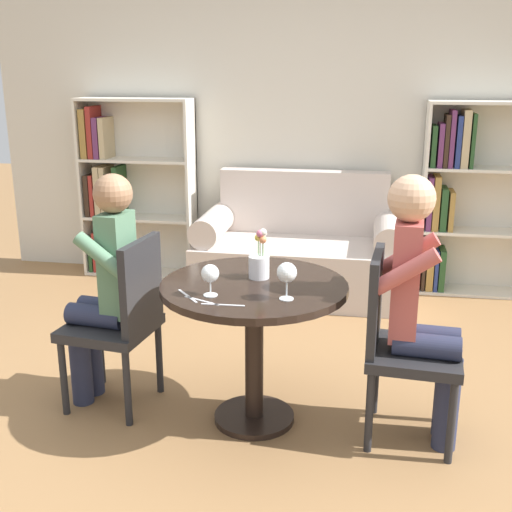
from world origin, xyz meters
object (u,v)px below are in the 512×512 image
chair_right (399,339)px  wine_glass_left (210,274)px  person_left (105,287)px  bookshelf_right (467,197)px  couch (299,254)px  bookshelf_left (125,189)px  chair_left (122,316)px  flower_vase (259,262)px  person_right (421,304)px  wine_glass_right (287,274)px

chair_right → wine_glass_left: bearing=107.1°
person_left → bookshelf_right: bearing=143.9°
couch → wine_glass_left: size_ratio=10.79×
couch → wine_glass_left: bearing=-94.3°
bookshelf_left → wine_glass_left: size_ratio=10.18×
chair_left → flower_vase: size_ratio=3.70×
bookshelf_right → person_right: bookshelf_right is taller
bookshelf_right → wine_glass_left: bearing=-120.4°
couch → person_right: size_ratio=1.23×
bookshelf_left → chair_left: (0.82, -2.18, -0.23)m
bookshelf_left → person_right: size_ratio=1.16×
bookshelf_right → person_right: size_ratio=1.16×
bookshelf_right → chair_right: bearing=-104.3°
flower_vase → wine_glass_left: bearing=-120.7°
person_right → wine_glass_right: size_ratio=7.52×
bookshelf_left → wine_glass_left: bookshelf_left is taller
chair_right → person_right: person_right is taller
couch → bookshelf_right: bookshelf_right is taller
wine_glass_left → flower_vase: bearing=59.3°
chair_left → flower_vase: flower_vase is taller
person_right → person_left: bearing=91.8°
chair_right → person_right: bearing=-93.0°
couch → flower_vase: bearing=-89.7°
person_left → bookshelf_left: bearing=-154.2°
bookshelf_right → chair_right: bookshelf_right is taller
couch → bookshelf_right: 1.35m
couch → bookshelf_right: size_ratio=1.06×
bookshelf_right → wine_glass_right: size_ratio=8.74×
flower_vase → bookshelf_left: bearing=125.6°
wine_glass_right → couch: bearing=94.8°
bookshelf_left → couch: bearing=-10.2°
bookshelf_left → flower_vase: size_ratio=6.03×
chair_right → wine_glass_left: 0.92m
couch → flower_vase: flower_vase is taller
chair_right → bookshelf_right: bearing=-10.0°
person_right → flower_vase: (-0.76, 0.11, 0.12)m
wine_glass_right → chair_left: bearing=165.9°
bookshelf_right → wine_glass_right: 2.62m
bookshelf_left → person_right: bookshelf_left is taller
bookshelf_right → chair_left: size_ratio=1.63×
person_left → flower_vase: person_left is taller
bookshelf_right → wine_glass_right: bearing=-114.1°
bookshelf_right → wine_glass_right: (-1.07, -2.39, 0.09)m
couch → wine_glass_right: couch is taller
chair_right → person_right: 0.20m
bookshelf_left → wine_glass_right: bookshelf_left is taller
person_right → bookshelf_left: bearing=49.9°
chair_left → person_right: person_right is taller
person_left → wine_glass_right: person_left is taller
bookshelf_right → chair_left: 2.92m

